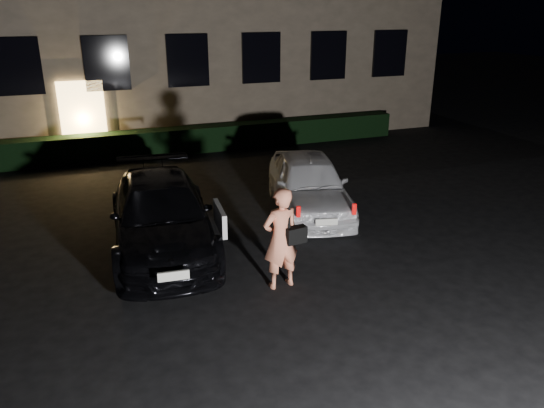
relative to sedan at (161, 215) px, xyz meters
name	(u,v)px	position (x,y,z in m)	size (l,w,h in m)	color
ground	(334,299)	(2.36, -3.16, -0.70)	(80.00, 80.00, 0.00)	black
hedge	(195,139)	(2.36, 7.34, -0.28)	(15.00, 0.70, 0.85)	black
sedan	(161,215)	(0.00, 0.00, 0.00)	(2.41, 5.06, 1.41)	black
hatch	(309,183)	(3.67, 0.82, 0.00)	(2.60, 4.40, 1.41)	white
man	(281,238)	(1.68, -2.40, 0.23)	(0.81, 0.53, 1.86)	#EB8562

